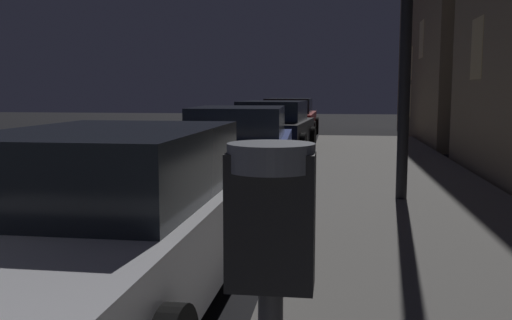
# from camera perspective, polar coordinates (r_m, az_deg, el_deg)

# --- Properties ---
(parking_meter) EXTENTS (0.19, 0.19, 1.46)m
(parking_meter) POSITION_cam_1_polar(r_m,az_deg,el_deg) (1.29, 1.47, -14.25)
(parking_meter) COLOR #59595B
(parking_meter) RESTS_ON sidewalk
(car_white) EXTENTS (2.03, 4.57, 1.43)m
(car_white) POSITION_cam_1_polar(r_m,az_deg,el_deg) (4.49, -14.62, -6.15)
(car_white) COLOR silver
(car_white) RESTS_ON ground
(car_blue) EXTENTS (2.16, 4.40, 1.43)m
(car_blue) POSITION_cam_1_polar(r_m,az_deg,el_deg) (10.16, -1.73, 1.30)
(car_blue) COLOR navy
(car_blue) RESTS_ON ground
(car_black) EXTENTS (2.32, 4.21, 1.43)m
(car_black) POSITION_cam_1_polar(r_m,az_deg,el_deg) (15.68, 1.70, 3.37)
(car_black) COLOR black
(car_black) RESTS_ON ground
(car_red) EXTENTS (2.13, 4.49, 1.43)m
(car_red) POSITION_cam_1_polar(r_m,az_deg,el_deg) (21.35, 3.37, 4.30)
(car_red) COLOR maroon
(car_red) RESTS_ON ground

